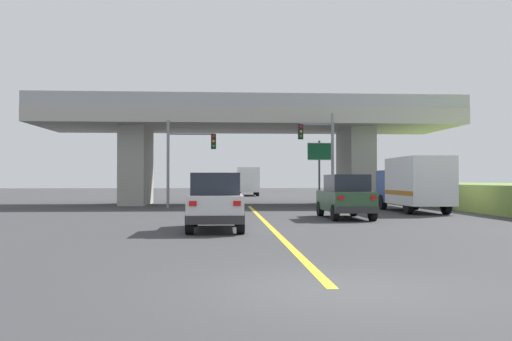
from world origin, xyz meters
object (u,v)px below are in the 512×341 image
object	(u,v)px
suv_lead	(216,202)
suv_crossing	(345,197)
box_truck	(414,183)
semi_truck_distant	(248,181)
traffic_signal_farside	(184,153)
traffic_signal_nearside	(322,149)
highway_sign	(319,157)

from	to	relation	value
suv_lead	suv_crossing	world-z (taller)	same
box_truck	semi_truck_distant	size ratio (longest dim) A/B	0.91
suv_lead	semi_truck_distant	xyz separation A→B (m)	(3.08, 43.06, 0.64)
suv_lead	traffic_signal_farside	xyz separation A→B (m)	(-2.17, 15.61, 2.45)
traffic_signal_nearside	semi_truck_distant	world-z (taller)	traffic_signal_nearside
semi_truck_distant	suv_lead	bearing A→B (deg)	-94.09
traffic_signal_nearside	traffic_signal_farside	bearing A→B (deg)	178.77
suv_crossing	highway_sign	size ratio (longest dim) A/B	0.98
traffic_signal_farside	highway_sign	distance (m)	9.97
traffic_signal_nearside	semi_truck_distant	bearing A→B (deg)	97.23
highway_sign	traffic_signal_farside	bearing A→B (deg)	-158.54
suv_crossing	highway_sign	distance (m)	13.95
suv_crossing	semi_truck_distant	distance (m)	37.62
box_truck	semi_truck_distant	world-z (taller)	semi_truck_distant
traffic_signal_farside	semi_truck_distant	distance (m)	28.01
suv_crossing	traffic_signal_farside	world-z (taller)	traffic_signal_farside
suv_lead	semi_truck_distant	distance (m)	43.18
traffic_signal_farside	highway_sign	xyz separation A→B (m)	(9.27, 3.65, -0.08)
semi_truck_distant	suv_crossing	bearing A→B (deg)	-85.71
traffic_signal_nearside	suv_crossing	bearing A→B (deg)	-94.02
suv_lead	traffic_signal_farside	world-z (taller)	traffic_signal_farside
suv_lead	highway_sign	distance (m)	20.66
suv_crossing	box_truck	world-z (taller)	box_truck
traffic_signal_farside	semi_truck_distant	size ratio (longest dim) A/B	0.74
traffic_signal_farside	semi_truck_distant	xyz separation A→B (m)	(5.25, 27.46, -1.81)
suv_lead	suv_crossing	xyz separation A→B (m)	(5.89, 5.55, 0.00)
traffic_signal_nearside	semi_truck_distant	xyz separation A→B (m)	(-3.51, 27.65, -2.12)
traffic_signal_nearside	highway_sign	bearing A→B (deg)	82.39
semi_truck_distant	highway_sign	bearing A→B (deg)	-80.42
traffic_signal_farside	highway_sign	world-z (taller)	traffic_signal_farside
traffic_signal_farside	box_truck	bearing A→B (deg)	-21.89
suv_lead	semi_truck_distant	bearing A→B (deg)	85.91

